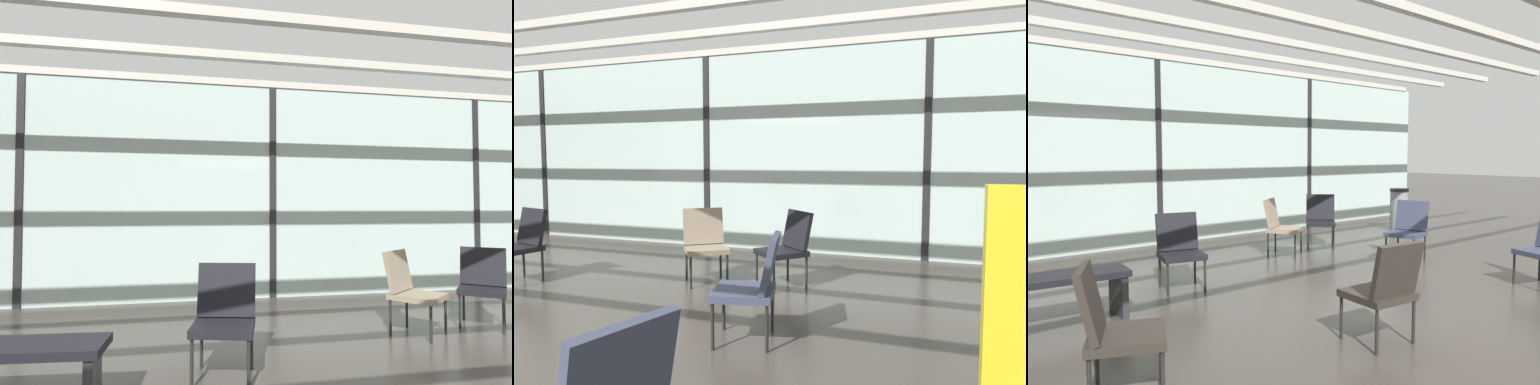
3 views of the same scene
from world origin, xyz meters
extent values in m
cube|color=#A3B7B2|center=(0.00, 5.20, 1.58)|extent=(14.00, 0.08, 3.16)
cube|color=black|center=(-3.50, 5.20, 1.58)|extent=(0.10, 0.12, 3.16)
cube|color=black|center=(0.00, 5.20, 1.58)|extent=(0.10, 0.12, 3.16)
cube|color=black|center=(3.50, 5.20, 1.58)|extent=(0.10, 0.12, 3.16)
cube|color=#B7B2A8|center=(0.00, 3.00, 3.21)|extent=(13.72, 0.12, 0.10)
cube|color=#B7B2A8|center=(0.00, 4.10, 3.21)|extent=(13.72, 0.12, 0.10)
cube|color=#B7B2A8|center=(0.00, 5.20, 3.21)|extent=(13.72, 0.12, 0.10)
ellipsoid|color=silver|center=(0.40, 10.67, 1.84)|extent=(13.76, 3.68, 3.68)
sphere|color=black|center=(-3.39, 8.98, 2.11)|extent=(0.28, 0.28, 0.28)
sphere|color=black|center=(-2.49, 8.98, 2.11)|extent=(0.28, 0.28, 0.28)
sphere|color=black|center=(-1.59, 8.98, 2.11)|extent=(0.28, 0.28, 0.28)
sphere|color=black|center=(-0.69, 8.98, 2.11)|extent=(0.28, 0.28, 0.28)
sphere|color=black|center=(0.21, 8.98, 2.11)|extent=(0.28, 0.28, 0.28)
sphere|color=black|center=(1.11, 8.98, 2.11)|extent=(0.28, 0.28, 0.28)
cube|color=black|center=(-1.09, 2.32, 0.40)|extent=(0.58, 0.58, 0.06)
cube|color=black|center=(-1.04, 2.53, 0.65)|extent=(0.50, 0.25, 0.44)
cylinder|color=black|center=(-1.35, 2.17, 0.18)|extent=(0.03, 0.03, 0.37)
cylinder|color=black|center=(-0.94, 2.07, 0.18)|extent=(0.03, 0.03, 0.37)
cylinder|color=black|center=(-1.25, 2.58, 0.18)|extent=(0.03, 0.03, 0.37)
cylinder|color=black|center=(-0.84, 2.48, 0.18)|extent=(0.03, 0.03, 0.37)
cube|color=black|center=(1.95, 3.19, 0.40)|extent=(0.68, 0.68, 0.06)
cube|color=black|center=(2.10, 3.35, 0.65)|extent=(0.45, 0.43, 0.44)
cylinder|color=black|center=(1.66, 3.18, 0.18)|extent=(0.03, 0.03, 0.37)
cylinder|color=black|center=(1.96, 2.89, 0.18)|extent=(0.03, 0.03, 0.37)
cylinder|color=black|center=(1.94, 3.49, 0.18)|extent=(0.03, 0.03, 0.37)
cylinder|color=black|center=(2.25, 3.20, 0.18)|extent=(0.03, 0.03, 0.37)
cube|color=#7F705B|center=(1.06, 3.06, 0.40)|extent=(0.67, 0.67, 0.06)
cube|color=#7F705B|center=(0.94, 3.23, 0.65)|extent=(0.47, 0.40, 0.44)
cylinder|color=black|center=(1.02, 2.76, 0.18)|extent=(0.03, 0.03, 0.37)
cylinder|color=black|center=(1.36, 3.01, 0.18)|extent=(0.03, 0.03, 0.37)
cylinder|color=black|center=(0.77, 3.10, 0.18)|extent=(0.03, 0.03, 0.37)
cylinder|color=black|center=(1.11, 3.35, 0.18)|extent=(0.03, 0.03, 0.37)
cube|color=#262628|center=(-1.99, 1.92, 0.21)|extent=(0.06, 0.36, 0.41)
camera|label=1|loc=(-1.51, -1.01, 1.33)|focal=29.63mm
camera|label=2|loc=(3.53, -1.71, 1.47)|focal=31.94mm
camera|label=3|loc=(-3.75, -2.72, 1.57)|focal=34.55mm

